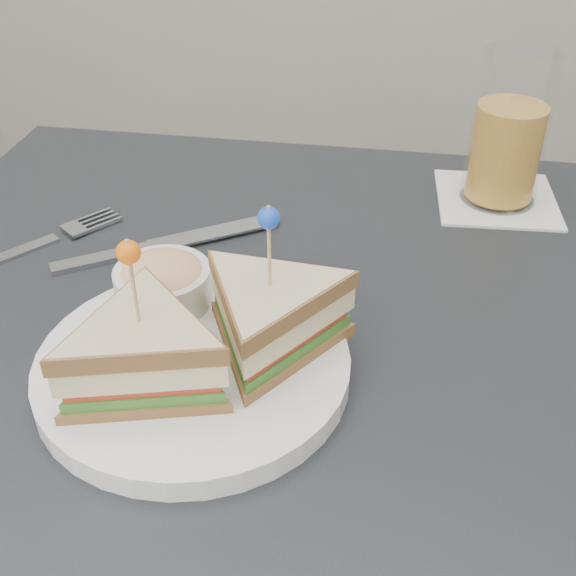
% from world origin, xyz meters
% --- Properties ---
extents(table, '(0.80, 0.80, 0.75)m').
position_xyz_m(table, '(0.00, 0.00, 0.67)').
color(table, black).
rests_on(table, ground).
extents(plate_meal, '(0.30, 0.30, 0.14)m').
position_xyz_m(plate_meal, '(-0.05, -0.05, 0.79)').
color(plate_meal, white).
rests_on(plate_meal, table).
extents(cutlery_fork, '(0.14, 0.17, 0.01)m').
position_xyz_m(cutlery_fork, '(-0.26, 0.11, 0.75)').
color(cutlery_fork, '#B9BDC5').
rests_on(cutlery_fork, table).
extents(cutlery_knife, '(0.21, 0.15, 0.01)m').
position_xyz_m(cutlery_knife, '(-0.14, 0.13, 0.75)').
color(cutlery_knife, '#B7B9C2').
rests_on(cutlery_knife, table).
extents(drink_set, '(0.14, 0.14, 0.16)m').
position_xyz_m(drink_set, '(0.20, 0.29, 0.82)').
color(drink_set, silver).
rests_on(drink_set, table).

